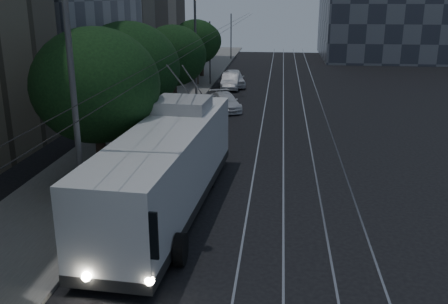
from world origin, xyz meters
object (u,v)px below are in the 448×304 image
trolleybus (168,166)px  car_white_d (234,78)px  pickup_silver (172,142)px  car_white_a (203,106)px  car_white_c (231,81)px  car_white_b (225,102)px  streetlamp_near (83,60)px  streetlamp_far (200,23)px

trolleybus → car_white_d: (-0.11, 28.73, -1.03)m
pickup_silver → car_white_a: (0.27, 9.16, 0.01)m
car_white_c → car_white_b: bearing=-88.2°
car_white_a → car_white_d: 12.68m
trolleybus → car_white_d: bearing=93.7°
trolleybus → pickup_silver: trolleybus is taller
car_white_c → car_white_d: 1.31m
car_white_c → car_white_d: bearing=82.4°
car_white_b → streetlamp_near: size_ratio=0.41×
trolleybus → streetlamp_near: bearing=-117.3°
car_white_a → trolleybus: bearing=-76.1°
car_white_c → streetlamp_near: 31.15m
pickup_silver → car_white_c: 20.53m
trolleybus → car_white_c: bearing=94.0°
trolleybus → streetlamp_near: 5.86m
car_white_a → car_white_c: bearing=95.5°
car_white_a → streetlamp_near: (-0.75, -19.25, 5.61)m
car_white_d → streetlamp_far: streetlamp_far is taller
streetlamp_far → trolleybus: bearing=-84.0°
car_white_d → pickup_silver: bearing=-105.1°
trolleybus → car_white_a: trolleybus is taller
streetlamp_near → streetlamp_far: 27.00m
car_white_d → car_white_c: bearing=-108.2°
car_white_b → car_white_c: (-0.46, 9.00, 0.09)m
car_white_c → streetlamp_far: streetlamp_far is taller
car_white_c → streetlamp_near: (-1.62, -30.59, 5.67)m
trolleybus → streetlamp_far: (-2.49, 23.83, 4.25)m
car_white_a → car_white_c: 11.37m
pickup_silver → trolleybus: bearing=-97.1°
streetlamp_near → streetlamp_far: streetlamp_near is taller
pickup_silver → car_white_d: car_white_d is taller
car_white_a → pickup_silver: bearing=-81.8°
car_white_a → car_white_c: car_white_a is taller
car_white_a → streetlamp_far: 9.47m
pickup_silver → car_white_b: pickup_silver is taller
pickup_silver → car_white_d: bearing=68.2°
car_white_d → streetlamp_near: size_ratio=0.44×
car_white_a → car_white_b: 2.70m
trolleybus → car_white_a: size_ratio=2.88×
trolleybus → car_white_c: (-0.26, 27.43, -1.10)m
car_white_a → car_white_d: (1.02, 12.64, 0.00)m
car_white_b → streetlamp_far: bearing=95.7°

